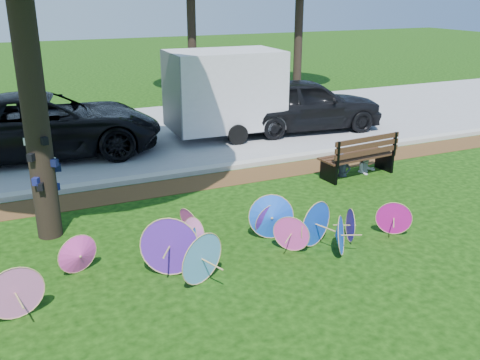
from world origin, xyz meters
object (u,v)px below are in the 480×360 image
object	(u,v)px
parasol_pile	(230,238)
person_left	(344,155)
dark_pickup	(304,104)
person_right	(367,153)
cargo_trailer	(225,89)
black_van	(45,125)
park_bench	(357,155)

from	to	relation	value
parasol_pile	person_left	world-z (taller)	person_left
dark_pickup	person_left	world-z (taller)	dark_pickup
person_left	parasol_pile	bearing A→B (deg)	-122.22
parasol_pile	person_right	world-z (taller)	person_right
person_left	cargo_trailer	bearing A→B (deg)	127.69
black_van	park_bench	world-z (taller)	black_van
park_bench	person_left	size ratio (longest dim) A/B	1.82
park_bench	person_right	xyz separation A→B (m)	(0.35, 0.05, -0.00)
park_bench	person_right	distance (m)	0.35
cargo_trailer	park_bench	xyz separation A→B (m)	(1.48, -4.73, -0.94)
parasol_pile	black_van	bearing A→B (deg)	105.94
dark_pickup	person_right	bearing A→B (deg)	177.12
parasol_pile	black_van	world-z (taller)	black_van
cargo_trailer	parasol_pile	bearing A→B (deg)	-109.91
black_van	dark_pickup	bearing A→B (deg)	-87.26
parasol_pile	person_left	xyz separation A→B (m)	(4.17, 2.78, 0.15)
cargo_trailer	person_right	world-z (taller)	cargo_trailer
dark_pickup	person_right	size ratio (longest dim) A/B	4.84
dark_pickup	parasol_pile	bearing A→B (deg)	148.80
black_van	cargo_trailer	world-z (taller)	cargo_trailer
cargo_trailer	black_van	bearing A→B (deg)	-179.24
dark_pickup	black_van	bearing A→B (deg)	93.70
parasol_pile	dark_pickup	world-z (taller)	dark_pickup
black_van	parasol_pile	bearing A→B (deg)	-157.82
person_right	person_left	bearing A→B (deg)	-175.94
black_van	cargo_trailer	xyz separation A→B (m)	(5.21, -0.13, 0.60)
black_van	person_right	world-z (taller)	black_van
black_van	person_right	size ratio (longest dim) A/B	6.01
parasol_pile	park_bench	world-z (taller)	park_bench
person_left	person_right	world-z (taller)	person_left
park_bench	person_left	world-z (taller)	person_left
dark_pickup	cargo_trailer	world-z (taller)	cargo_trailer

